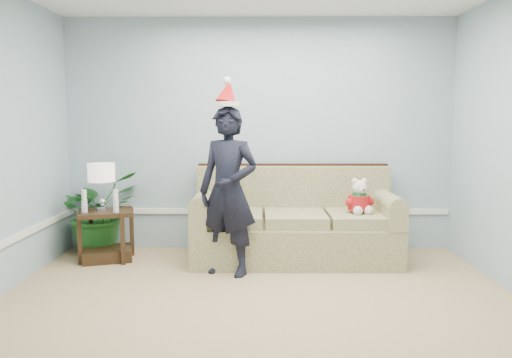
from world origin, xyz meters
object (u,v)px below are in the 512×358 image
object	(u,v)px
table_lamp	(101,175)
side_table	(107,241)
houseplant	(99,212)
man	(228,191)
teddy_bear	(359,200)
sofa	(294,226)

from	to	relation	value
table_lamp	side_table	bearing A→B (deg)	-23.34
table_lamp	houseplant	world-z (taller)	table_lamp
man	teddy_bear	xyz separation A→B (m)	(1.37, 0.41, -0.16)
sofa	teddy_bear	size ratio (longest dim) A/B	5.76
houseplant	man	size ratio (longest dim) A/B	0.57
sofa	teddy_bear	xyz separation A→B (m)	(0.68, -0.14, 0.31)
sofa	table_lamp	xyz separation A→B (m)	(-2.10, -0.05, 0.58)
sofa	table_lamp	size ratio (longest dim) A/B	4.28
table_lamp	man	world-z (taller)	man
houseplant	man	distance (m)	1.77
teddy_bear	houseplant	bearing A→B (deg)	157.95
table_lamp	houseplant	size ratio (longest dim) A/B	0.54
side_table	table_lamp	xyz separation A→B (m)	(-0.04, 0.02, 0.73)
table_lamp	man	size ratio (longest dim) A/B	0.31
houseplant	man	bearing A→B (deg)	-26.82
table_lamp	houseplant	distance (m)	0.57
side_table	houseplant	distance (m)	0.44
table_lamp	man	bearing A→B (deg)	-19.37
sofa	teddy_bear	distance (m)	0.76
houseplant	table_lamp	bearing A→B (deg)	-63.56
table_lamp	houseplant	xyz separation A→B (m)	(-0.14, 0.29, -0.46)
side_table	teddy_bear	bearing A→B (deg)	-1.46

